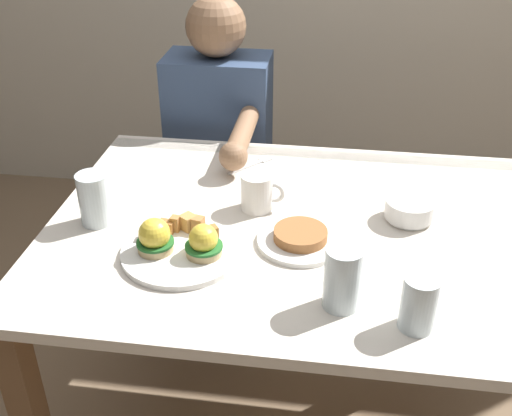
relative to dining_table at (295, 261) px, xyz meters
The scene contains 10 objects.
dining_table is the anchor object (origin of this frame).
eggs_benedict_plate 0.32m from the dining_table, 147.26° to the right, with size 0.27×0.27×0.09m.
fruit_bowl 0.31m from the dining_table, 12.97° to the left, with size 0.12×0.12×0.05m.
coffee_mug 0.20m from the dining_table, 147.56° to the left, with size 0.11×0.08×0.09m.
fork 0.35m from the dining_table, 116.48° to the left, with size 0.12×0.13×0.00m.
water_glass_near 0.51m from the dining_table, behind, with size 0.08×0.08×0.13m.
water_glass_far 0.44m from the dining_table, 51.95° to the right, with size 0.07×0.07×0.11m.
water_glass_extra 0.35m from the dining_table, 68.33° to the right, with size 0.07×0.07×0.13m.
side_plate 0.14m from the dining_table, 78.14° to the right, with size 0.20×0.20×0.04m.
diner_person 0.68m from the dining_table, 117.28° to the left, with size 0.34×0.54×1.14m.
Camera 1 is at (0.08, -1.26, 1.54)m, focal length 43.29 mm.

